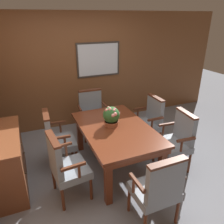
% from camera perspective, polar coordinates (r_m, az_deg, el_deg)
% --- Properties ---
extents(ground_plane, '(14.00, 14.00, 0.00)m').
position_cam_1_polar(ground_plane, '(3.76, -0.22, -14.75)').
color(ground_plane, gray).
extents(wall_back, '(7.20, 0.08, 2.45)m').
position_cam_1_polar(wall_back, '(4.92, -9.09, 10.42)').
color(wall_back, brown).
rests_on(wall_back, ground_plane).
extents(dining_table, '(1.04, 1.63, 0.73)m').
position_cam_1_polar(dining_table, '(3.50, 0.96, -5.36)').
color(dining_table, maroon).
rests_on(dining_table, ground_plane).
extents(chair_right_far, '(0.46, 0.56, 0.98)m').
position_cam_1_polar(chair_right_far, '(4.22, 9.71, -1.92)').
color(chair_right_far, '#562B19').
rests_on(chair_right_far, ground_plane).
extents(chair_head_near, '(0.56, 0.46, 0.98)m').
position_cam_1_polar(chair_head_near, '(2.71, 11.98, -18.76)').
color(chair_head_near, '#562B19').
rests_on(chair_head_near, ground_plane).
extents(chair_head_far, '(0.57, 0.48, 0.98)m').
position_cam_1_polar(chair_head_far, '(4.52, -5.26, 0.10)').
color(chair_head_far, '#562B19').
rests_on(chair_head_far, ground_plane).
extents(chair_left_near, '(0.50, 0.59, 0.98)m').
position_cam_1_polar(chair_left_near, '(3.04, -12.27, -13.27)').
color(chair_left_near, '#562B19').
rests_on(chair_left_near, ground_plane).
extents(chair_left_far, '(0.48, 0.58, 0.98)m').
position_cam_1_polar(chair_left_far, '(3.68, -14.41, -6.44)').
color(chair_left_far, '#562B19').
rests_on(chair_left_far, ground_plane).
extents(chair_right_near, '(0.49, 0.59, 0.98)m').
position_cam_1_polar(chair_right_near, '(3.70, 16.71, -6.59)').
color(chair_right_near, '#562B19').
rests_on(chair_right_near, ground_plane).
extents(potted_plant, '(0.28, 0.27, 0.32)m').
position_cam_1_polar(potted_plant, '(3.44, -0.17, -1.11)').
color(potted_plant, '#9E5638').
rests_on(potted_plant, dining_table).
extents(sideboard_cabinet, '(0.52, 1.23, 0.85)m').
position_cam_1_polar(sideboard_cabinet, '(3.57, -26.12, -11.47)').
color(sideboard_cabinet, brown).
rests_on(sideboard_cabinet, ground_plane).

